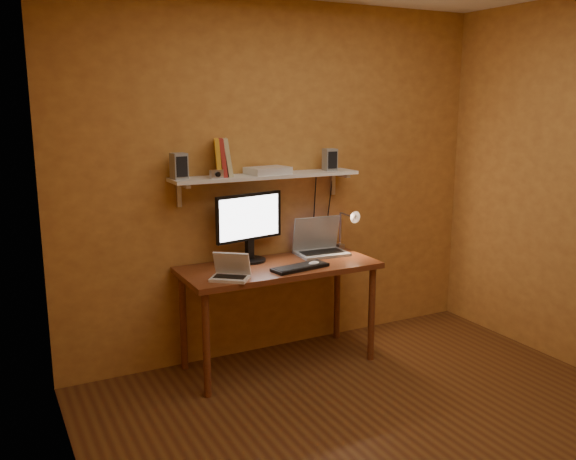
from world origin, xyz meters
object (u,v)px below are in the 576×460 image
desk (279,276)px  wall_shelf (267,176)px  shelf_camera (217,174)px  speaker_left (179,166)px  speaker_right (330,160)px  netbook (231,271)px  monitor (249,224)px  desk_lamp (348,224)px  router (268,170)px  mouse (314,264)px  laptop (319,244)px  keyboard (300,267)px

desk → wall_shelf: 0.72m
shelf_camera → speaker_left: bearing=160.7°
wall_shelf → speaker_right: speaker_right is taller
netbook → shelf_camera: size_ratio=2.95×
monitor → desk_lamp: size_ratio=1.45×
netbook → router: 0.83m
netbook → mouse: bearing=40.0°
laptop → mouse: laptop is taller
speaker_left → speaker_right: speaker_left is taller
desk_lamp → speaker_left: bearing=176.5°
desk_lamp → shelf_camera: (-1.07, -0.00, 0.44)m
monitor → keyboard: size_ratio=1.30×
monitor → mouse: bearing=-55.9°
speaker_left → netbook: bearing=-66.9°
laptop → shelf_camera: (-0.83, -0.04, 0.58)m
monitor → keyboard: monitor is taller
desk_lamp → router: 0.79m
desk_lamp → router: bearing=173.9°
monitor → netbook: bearing=-140.8°
desk → wall_shelf: bearing=90.0°
desk → monitor: 0.43m
desk_lamp → netbook: bearing=-165.0°
desk → monitor: size_ratio=2.58×
desk → desk_lamp: (0.66, 0.13, 0.29)m
wall_shelf → router: bearing=9.5°
laptop → keyboard: size_ratio=0.94×
wall_shelf → laptop: bearing=-4.6°
laptop → desk_lamp: bearing=-4.1°
desk → router: 0.76m
netbook → mouse: 0.63m
mouse → router: size_ratio=0.33×
wall_shelf → mouse: bearing=-59.6°
mouse → speaker_left: 1.15m
speaker_right → shelf_camera: size_ratio=1.63×
router → netbook: bearing=-140.7°
monitor → laptop: size_ratio=1.38×
netbook → monitor: bearing=89.0°
netbook → laptop: bearing=59.2°
shelf_camera → router: bearing=9.9°
keyboard → speaker_left: speaker_left is taller
mouse → speaker_right: (0.32, 0.34, 0.69)m
laptop → netbook: size_ratio=1.33×
laptop → keyboard: (-0.34, -0.32, -0.06)m
monitor → netbook: monitor is taller
keyboard → speaker_left: 1.07m
keyboard → desk_lamp: (0.58, 0.29, 0.20)m
keyboard → mouse: 0.12m
netbook → desk_lamp: desk_lamp is taller
netbook → shelf_camera: 0.67m
wall_shelf → speaker_left: size_ratio=8.09×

